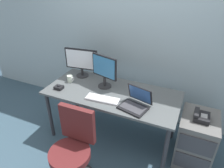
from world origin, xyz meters
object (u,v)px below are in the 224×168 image
at_px(monitor_side, 104,69).
at_px(trackball_mouse, 59,87).
at_px(laptop, 136,103).
at_px(office_chair, 73,153).
at_px(monitor_main, 81,61).
at_px(keyboard, 102,99).
at_px(file_cabinet, 195,139).
at_px(cell_phone, 134,92).
at_px(coffee_mug, 70,79).
at_px(desk_phone, 201,116).

distance_m(monitor_side, trackball_mouse, 0.65).
bearing_deg(monitor_side, trackball_mouse, -149.87).
bearing_deg(monitor_side, laptop, -27.41).
relative_size(laptop, trackball_mouse, 3.36).
height_order(office_chair, trackball_mouse, office_chair).
bearing_deg(monitor_main, keyboard, -38.95).
xyz_separation_m(monitor_main, trackball_mouse, (-0.09, -0.45, -0.21)).
relative_size(file_cabinet, monitor_side, 1.50).
height_order(laptop, cell_phone, laptop).
distance_m(monitor_main, coffee_mug, 0.30).
bearing_deg(monitor_side, office_chair, -87.02).
relative_size(monitor_side, cell_phone, 3.10).
bearing_deg(office_chair, monitor_side, 92.98).
relative_size(laptop, cell_phone, 2.61).
bearing_deg(cell_phone, coffee_mug, 173.19).
distance_m(office_chair, cell_phone, 1.03).
bearing_deg(trackball_mouse, coffee_mug, 82.47).
relative_size(office_chair, trackball_mouse, 8.43).
height_order(keyboard, cell_phone, keyboard).
height_order(keyboard, laptop, laptop).
height_order(file_cabinet, trackball_mouse, trackball_mouse).
height_order(office_chair, coffee_mug, office_chair).
relative_size(office_chair, keyboard, 2.21).
bearing_deg(coffee_mug, keyboard, -19.91).
distance_m(desk_phone, laptop, 0.75).
distance_m(desk_phone, coffee_mug, 1.73).
distance_m(monitor_side, cell_phone, 0.48).
bearing_deg(monitor_main, trackball_mouse, -101.42).
bearing_deg(monitor_side, desk_phone, -2.84).
bearing_deg(desk_phone, cell_phone, 175.07).
relative_size(desk_phone, cell_phone, 1.41).
bearing_deg(cell_phone, file_cabinet, -16.30).
xyz_separation_m(laptop, coffee_mug, (-1.02, 0.19, -0.01)).
bearing_deg(desk_phone, coffee_mug, -179.37).
bearing_deg(trackball_mouse, cell_phone, 18.61).
distance_m(file_cabinet, coffee_mug, 1.80).
xyz_separation_m(file_cabinet, cell_phone, (-0.84, 0.06, 0.43)).
xyz_separation_m(file_cabinet, coffee_mug, (-1.74, -0.04, 0.48)).
bearing_deg(cell_phone, laptop, -80.15).
bearing_deg(monitor_side, cell_phone, 1.42).
xyz_separation_m(keyboard, laptop, (0.41, 0.03, 0.04)).
bearing_deg(cell_phone, office_chair, -124.33).
bearing_deg(file_cabinet, trackball_mouse, -171.68).
relative_size(desk_phone, monitor_main, 0.42).
distance_m(file_cabinet, keyboard, 1.24).
xyz_separation_m(monitor_main, keyboard, (0.55, -0.44, -0.22)).
xyz_separation_m(file_cabinet, monitor_side, (-1.24, 0.04, 0.68)).
height_order(office_chair, laptop, laptop).
xyz_separation_m(laptop, trackball_mouse, (-1.05, -0.03, -0.03)).
xyz_separation_m(monitor_side, coffee_mug, (-0.49, -0.08, -0.21)).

